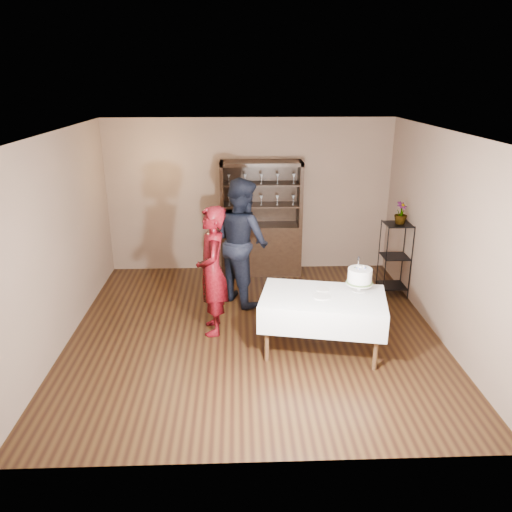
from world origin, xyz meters
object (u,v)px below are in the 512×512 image
object	(u,v)px
plant_etagere	(395,256)
woman	(212,271)
china_hutch	(261,237)
cake	(360,277)
man	(242,241)
potted_plant	(401,213)
cake_table	(323,309)

from	to	relation	value
plant_etagere	woman	bearing A→B (deg)	-158.11
china_hutch	cake	world-z (taller)	china_hutch
man	potted_plant	size ratio (longest dim) A/B	5.63
cake	potted_plant	bearing A→B (deg)	58.05
woman	cake	bearing A→B (deg)	71.58
plant_etagere	cake_table	size ratio (longest dim) A/B	0.71
man	china_hutch	bearing A→B (deg)	-51.28
cake	potted_plant	distance (m)	1.91
man	cake	xyz separation A→B (m)	(1.47, -1.46, -0.02)
cake_table	man	bearing A→B (deg)	121.72
cake_table	potted_plant	distance (m)	2.39
woman	potted_plant	bearing A→B (deg)	106.37
china_hutch	man	bearing A→B (deg)	-106.65
woman	plant_etagere	bearing A→B (deg)	106.56
cake	plant_etagere	bearing A→B (deg)	58.80
china_hutch	woman	size ratio (longest dim) A/B	1.13
plant_etagere	cake	xyz separation A→B (m)	(-0.96, -1.58, 0.30)
man	woman	bearing A→B (deg)	123.58
potted_plant	china_hutch	bearing A→B (deg)	153.51
woman	potted_plant	distance (m)	3.12
china_hutch	plant_etagere	world-z (taller)	china_hutch
china_hutch	cake_table	bearing A→B (deg)	-76.92
cake	potted_plant	world-z (taller)	potted_plant
china_hutch	woman	distance (m)	2.33
china_hutch	man	distance (m)	1.26
woman	man	bearing A→B (deg)	152.87
cake_table	cake	xyz separation A→B (m)	(0.48, 0.14, 0.37)
plant_etagere	potted_plant	size ratio (longest dim) A/B	3.47
cake_table	potted_plant	bearing A→B (deg)	49.66
cake_table	man	world-z (taller)	man
man	potted_plant	bearing A→B (deg)	-121.92
china_hutch	potted_plant	xyz separation A→B (m)	(2.11, -1.05, 0.70)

